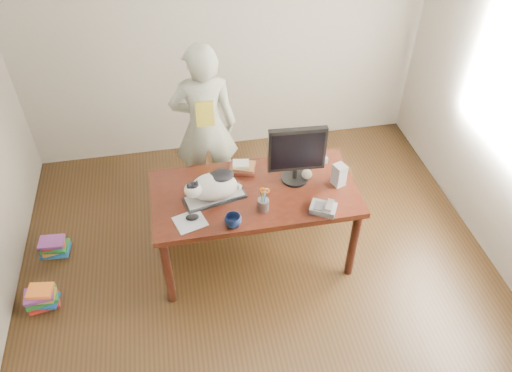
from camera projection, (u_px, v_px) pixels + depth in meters
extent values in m
plane|color=black|center=(269.00, 311.00, 3.94)|extent=(4.50, 4.50, 0.00)
plane|color=beige|center=(222.00, 27.00, 4.68)|extent=(4.00, 0.00, 4.00)
cube|color=black|center=(255.00, 194.00, 3.90)|extent=(1.60, 0.80, 0.05)
cylinder|color=black|center=(168.00, 272.00, 3.80)|extent=(0.07, 0.07, 0.70)
cylinder|color=black|center=(353.00, 244.00, 4.00)|extent=(0.07, 0.07, 0.70)
cylinder|color=black|center=(163.00, 210.00, 4.29)|extent=(0.07, 0.07, 0.70)
cylinder|color=black|center=(328.00, 188.00, 4.50)|extent=(0.07, 0.07, 0.70)
cube|color=black|center=(247.00, 193.00, 4.38)|extent=(1.45, 0.03, 0.50)
cube|color=black|center=(215.00, 198.00, 3.81)|extent=(0.50, 0.27, 0.02)
cube|color=#A8A8AD|center=(215.00, 196.00, 3.80)|extent=(0.46, 0.24, 0.01)
ellipsoid|color=silver|center=(214.00, 187.00, 3.74)|extent=(0.39, 0.29, 0.22)
ellipsoid|color=silver|center=(193.00, 190.00, 3.64)|extent=(0.15, 0.15, 0.12)
ellipsoid|color=black|center=(193.00, 186.00, 3.62)|extent=(0.11, 0.10, 0.05)
cone|color=black|center=(189.00, 185.00, 3.58)|extent=(0.07, 0.07, 0.07)
cone|color=black|center=(197.00, 183.00, 3.60)|extent=(0.07, 0.06, 0.07)
ellipsoid|color=black|center=(221.00, 175.00, 3.69)|extent=(0.22, 0.19, 0.05)
cylinder|color=silver|center=(233.00, 184.00, 3.87)|extent=(0.13, 0.14, 0.05)
cylinder|color=black|center=(294.00, 178.00, 3.98)|extent=(0.23, 0.23, 0.02)
cylinder|color=black|center=(295.00, 172.00, 3.94)|extent=(0.05, 0.05, 0.10)
cube|color=black|center=(297.00, 149.00, 3.77)|extent=(0.45, 0.08, 0.37)
cube|color=black|center=(298.00, 152.00, 3.75)|extent=(0.40, 0.03, 0.32)
cylinder|color=gray|center=(263.00, 205.00, 3.70)|extent=(0.11, 0.11, 0.10)
cylinder|color=black|center=(261.00, 196.00, 3.66)|extent=(0.04, 0.03, 0.14)
cylinder|color=#0C4BAD|center=(265.00, 198.00, 3.64)|extent=(0.03, 0.03, 0.14)
cylinder|color=#A82118|center=(264.00, 195.00, 3.66)|extent=(0.02, 0.04, 0.14)
cylinder|color=#197E22|center=(262.00, 198.00, 3.64)|extent=(0.01, 0.03, 0.14)
cylinder|color=silver|center=(264.00, 196.00, 3.64)|extent=(0.01, 0.03, 0.11)
cylinder|color=silver|center=(265.00, 196.00, 3.64)|extent=(0.02, 0.02, 0.11)
torus|color=orange|center=(263.00, 190.00, 3.60)|extent=(0.05, 0.03, 0.04)
torus|color=orange|center=(267.00, 191.00, 3.60)|extent=(0.05, 0.03, 0.04)
cube|color=#B3B8C0|center=(190.00, 221.00, 3.64)|extent=(0.26, 0.25, 0.00)
ellipsoid|color=black|center=(192.00, 217.00, 3.64)|extent=(0.11, 0.09, 0.04)
imported|color=#0D1736|center=(233.00, 221.00, 3.58)|extent=(0.16, 0.16, 0.10)
cube|color=slate|center=(323.00, 208.00, 3.71)|extent=(0.23, 0.21, 0.05)
cube|color=#434346|center=(319.00, 206.00, 3.69)|extent=(0.11, 0.12, 0.01)
cube|color=silver|center=(329.00, 205.00, 3.68)|extent=(0.12, 0.16, 0.06)
cube|color=gray|center=(339.00, 175.00, 3.88)|extent=(0.11, 0.12, 0.19)
sphere|color=beige|center=(307.00, 174.00, 3.97)|extent=(0.08, 0.08, 0.08)
cube|color=#4C1814|center=(242.00, 169.00, 4.06)|extent=(0.23, 0.19, 0.03)
cube|color=brown|center=(243.00, 166.00, 4.03)|extent=(0.23, 0.20, 0.03)
cube|color=silver|center=(241.00, 164.00, 4.02)|extent=(0.15, 0.12, 0.02)
cube|color=slate|center=(316.00, 156.00, 4.17)|extent=(0.16, 0.19, 0.05)
cube|color=#434346|center=(318.00, 155.00, 4.13)|extent=(0.10, 0.10, 0.01)
imported|color=silver|center=(205.00, 127.00, 4.43)|extent=(0.59, 0.40, 1.60)
cube|color=gold|center=(205.00, 114.00, 4.14)|extent=(0.15, 0.09, 0.21)
cube|color=#B31D19|center=(45.00, 303.00, 3.99)|extent=(0.25, 0.19, 0.03)
cube|color=#195196|center=(45.00, 301.00, 3.96)|extent=(0.23, 0.18, 0.03)
cube|color=#257B31|center=(42.00, 298.00, 3.95)|extent=(0.27, 0.22, 0.03)
cube|color=gold|center=(42.00, 296.00, 3.92)|extent=(0.21, 0.16, 0.03)
cube|color=#703380|center=(39.00, 295.00, 3.90)|extent=(0.23, 0.17, 0.03)
cube|color=orange|center=(40.00, 291.00, 3.89)|extent=(0.21, 0.17, 0.03)
cube|color=#195196|center=(56.00, 251.00, 4.39)|extent=(0.25, 0.19, 0.03)
cube|color=orange|center=(54.00, 248.00, 4.37)|extent=(0.22, 0.19, 0.03)
cube|color=#257B31|center=(55.00, 246.00, 4.35)|extent=(0.24, 0.19, 0.03)
cube|color=#B31D19|center=(53.00, 243.00, 4.33)|extent=(0.21, 0.16, 0.03)
cube|color=#703380|center=(51.00, 242.00, 4.30)|extent=(0.22, 0.17, 0.03)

